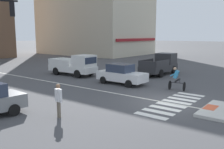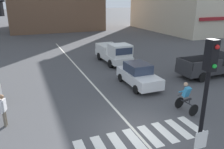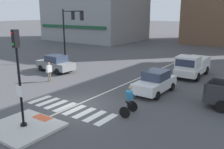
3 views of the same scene
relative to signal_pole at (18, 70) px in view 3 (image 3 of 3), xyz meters
The scene contains 20 objects.
ground_plane 4.86m from the signal_pole, 90.00° to the left, with size 300.00×300.00×0.00m, color #474749.
traffic_island 2.97m from the signal_pole, 90.00° to the left, with size 3.36×3.07×0.15m, color beige.
tactile_pad_front 3.13m from the signal_pole, 90.00° to the left, with size 1.10×0.60×0.01m, color #DB5B38.
signal_pole is the anchor object (origin of this frame).
crosswalk_stripe_a 5.27m from the signal_pole, 130.48° to the left, with size 0.44×1.80×0.01m, color silver.
crosswalk_stripe_b 4.89m from the signal_pole, 121.37° to the left, with size 0.44×1.80×0.01m, color silver.
crosswalk_stripe_c 4.62m from the signal_pole, 110.09° to the left, with size 0.44×1.80×0.01m, color silver.
crosswalk_stripe_d 4.48m from the signal_pole, 96.95° to the left, with size 0.44×1.80×0.01m, color silver.
crosswalk_stripe_e 4.48m from the signal_pole, 83.05° to the left, with size 0.44×1.80×0.01m, color silver.
crosswalk_stripe_f 4.62m from the signal_pole, 69.91° to the left, with size 0.44×1.80×0.01m, color silver.
crosswalk_stripe_g 4.89m from the signal_pole, 58.63° to the left, with size 0.44×1.80×0.01m, color silver.
crosswalk_stripe_h 5.27m from the signal_pole, 49.52° to the left, with size 0.44×1.80×0.01m, color silver.
lane_centre_line 14.12m from the signal_pole, 90.28° to the left, with size 0.14×28.00×0.01m, color silver.
traffic_light_mast 15.42m from the signal_pole, 125.59° to the left, with size 5.76×3.11×6.09m.
building_far_block 42.24m from the signal_pole, 123.85° to the left, with size 18.66×15.04×12.43m.
car_grey_cross_left 12.72m from the signal_pole, 130.38° to the left, with size 4.19×2.01×1.64m.
car_white_eastbound_mid 9.81m from the signal_pole, 72.34° to the left, with size 1.88×4.12×1.64m.
pickup_truck_white_eastbound_far 15.65m from the signal_pole, 76.61° to the left, with size 2.14×5.14×2.08m.
cyclist 6.15m from the signal_pole, 53.27° to the left, with size 0.78×1.16×1.68m.
pedestrian_at_curb_left 9.04m from the signal_pole, 130.70° to the left, with size 0.31×0.53×1.67m.
Camera 3 is at (10.31, -10.59, 5.73)m, focal length 39.63 mm.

